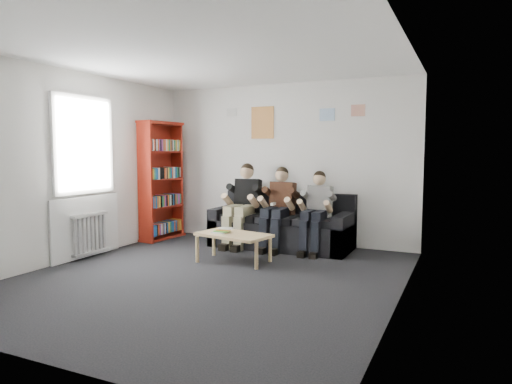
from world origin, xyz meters
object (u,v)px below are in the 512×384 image
Objects in this scene: person_middle at (278,208)px; bookshelf at (162,181)px; coffee_table at (234,237)px; sofa at (282,228)px; person_right at (316,212)px; person_left at (242,205)px.

bookshelf is at bearing -179.64° from person_middle.
bookshelf is 2.03× the size of coffee_table.
sofa is 1.72× the size of person_middle.
coffee_table is 0.81× the size of person_right.
bookshelf is 1.58× the size of person_middle.
sofa is 0.75m from person_left.
sofa is 1.27m from coffee_table.
person_middle is (0.00, -0.20, 0.35)m from sofa.
person_middle is 1.04× the size of person_right.
bookshelf reaches higher than person_middle.
person_right is (1.25, 0.01, -0.04)m from person_left.
sofa is 1.79× the size of person_right.
bookshelf is 1.62m from person_left.
person_middle is (2.21, 0.04, -0.38)m from bookshelf.
bookshelf is at bearing 172.41° from person_left.
sofa is at bearing 89.30° from person_middle.
person_right reaches higher than coffee_table.
person_middle reaches higher than sofa.
sofa is 1.08× the size of bookshelf.
sofa is at bearing 79.04° from coffee_table.
person_middle is at bearing -8.76° from person_left.
person_left is 1.26m from person_right.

